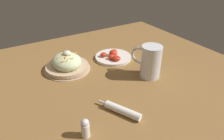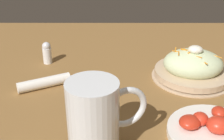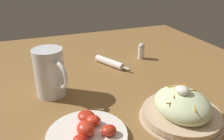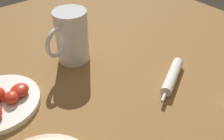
% 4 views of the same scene
% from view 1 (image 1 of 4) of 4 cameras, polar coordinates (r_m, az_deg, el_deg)
% --- Properties ---
extents(ground_plane, '(1.43, 1.43, 0.00)m').
position_cam_1_polar(ground_plane, '(0.95, 1.53, -4.00)').
color(ground_plane, olive).
extents(salad_plate, '(0.24, 0.24, 0.11)m').
position_cam_1_polar(salad_plate, '(1.08, -12.57, 1.74)').
color(salad_plate, '#D1B28E').
rests_on(salad_plate, ground_plane).
extents(beer_mug, '(0.16, 0.10, 0.16)m').
position_cam_1_polar(beer_mug, '(0.99, 10.70, 1.89)').
color(beer_mug, white).
rests_on(beer_mug, ground_plane).
extents(napkin_roll, '(0.17, 0.10, 0.03)m').
position_cam_1_polar(napkin_roll, '(0.79, 2.92, -11.35)').
color(napkin_roll, white).
rests_on(napkin_roll, ground_plane).
extents(tomato_plate, '(0.21, 0.21, 0.05)m').
position_cam_1_polar(tomato_plate, '(1.17, 0.28, 3.82)').
color(tomato_plate, white).
rests_on(tomato_plate, ground_plane).
extents(salt_shaker, '(0.03, 0.03, 0.07)m').
position_cam_1_polar(salt_shaker, '(0.70, -7.54, -15.89)').
color(salt_shaker, white).
rests_on(salt_shaker, ground_plane).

